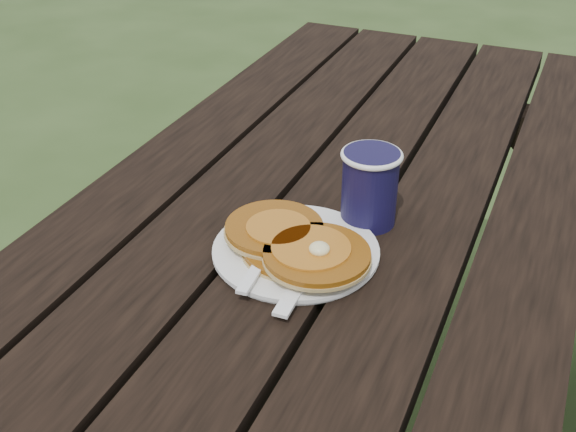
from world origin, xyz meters
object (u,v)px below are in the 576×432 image
at_px(picnic_table, 312,403).
at_px(coffee_cup, 370,184).
at_px(plate, 296,252).
at_px(pancake_stack, 296,244).

xyz_separation_m(picnic_table, coffee_cup, (0.07, 0.03, 0.45)).
distance_m(picnic_table, plate, 0.40).
relative_size(plate, pancake_stack, 1.03).
bearing_deg(plate, picnic_table, 93.84).
bearing_deg(picnic_table, coffee_cup, 20.24).
bearing_deg(plate, coffee_cup, 62.04).
bearing_deg(pancake_stack, coffee_cup, 65.58).
relative_size(picnic_table, plate, 8.08).
relative_size(picnic_table, coffee_cup, 15.83).
height_order(pancake_stack, coffee_cup, coffee_cup).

